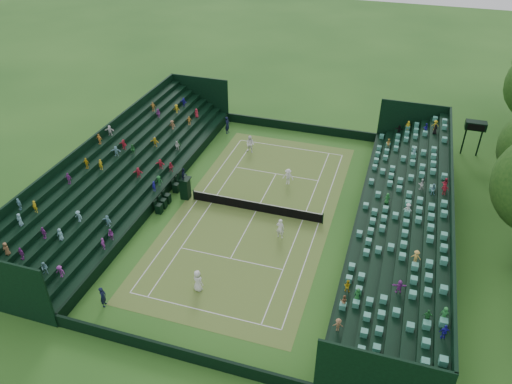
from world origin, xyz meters
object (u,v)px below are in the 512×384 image
(umpire_chair, at_px, (185,185))
(player_far_west, at_px, (250,144))
(player_near_east, at_px, (280,228))
(player_far_east, at_px, (288,177))
(player_near_west, at_px, (198,281))
(tennis_net, at_px, (256,206))

(umpire_chair, bearing_deg, player_far_west, 73.19)
(player_near_east, bearing_deg, umpire_chair, -12.69)
(umpire_chair, height_order, player_far_east, umpire_chair)
(umpire_chair, xyz_separation_m, player_near_west, (5.57, -10.23, -0.44))
(tennis_net, distance_m, player_near_east, 4.04)
(player_near_west, xyz_separation_m, player_near_east, (3.93, 7.37, 0.04))
(player_near_east, distance_m, player_far_west, 14.13)
(player_near_east, height_order, player_far_east, player_near_east)
(umpire_chair, relative_size, player_far_east, 1.92)
(player_far_west, relative_size, player_far_east, 1.17)
(player_near_west, bearing_deg, tennis_net, -73.97)
(player_far_west, bearing_deg, player_far_east, -35.14)
(umpire_chair, bearing_deg, player_near_west, -61.42)
(player_near_west, height_order, player_near_east, player_near_east)
(player_near_east, xyz_separation_m, player_far_east, (-1.39, 7.83, -0.11))
(umpire_chair, height_order, player_near_west, umpire_chair)
(tennis_net, xyz_separation_m, umpire_chair, (-6.60, 0.07, 0.78))
(tennis_net, bearing_deg, player_far_east, 73.29)
(player_near_west, relative_size, player_near_east, 0.96)
(tennis_net, height_order, player_far_west, player_far_west)
(player_near_west, xyz_separation_m, player_far_west, (-2.66, 19.87, 0.06))
(player_near_west, distance_m, player_far_west, 20.04)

